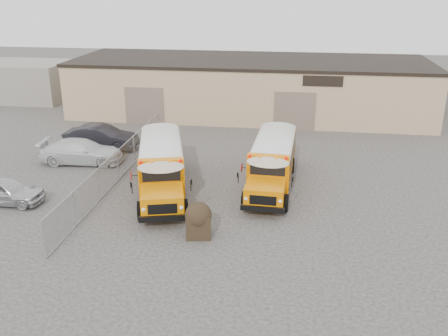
# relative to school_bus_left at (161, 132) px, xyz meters

# --- Properties ---
(ground) EXTENTS (120.00, 120.00, 0.00)m
(ground) POSITION_rel_school_bus_left_xyz_m (4.65, -7.67, -1.59)
(ground) COLOR #312F2D
(ground) RESTS_ON ground
(warehouse) EXTENTS (30.20, 10.20, 4.67)m
(warehouse) POSITION_rel_school_bus_left_xyz_m (4.65, 12.32, 0.79)
(warehouse) COLOR tan
(warehouse) RESTS_ON ground
(chainlink_fence) EXTENTS (0.07, 18.07, 1.81)m
(chainlink_fence) POSITION_rel_school_bus_left_xyz_m (-1.35, -4.67, -0.69)
(chainlink_fence) COLOR #979AA0
(chainlink_fence) RESTS_ON ground
(distant_building_left) EXTENTS (8.00, 6.00, 3.60)m
(distant_building_left) POSITION_rel_school_bus_left_xyz_m (-17.35, 14.33, 0.21)
(distant_building_left) COLOR gray
(distant_building_left) RESTS_ON ground
(school_bus_left) EXTENTS (4.67, 9.64, 2.74)m
(school_bus_left) POSITION_rel_school_bus_left_xyz_m (0.00, 0.00, 0.00)
(school_bus_left) COLOR orange
(school_bus_left) RESTS_ON ground
(school_bus_right) EXTENTS (2.87, 9.06, 2.63)m
(school_bus_right) POSITION_rel_school_bus_left_xyz_m (7.78, 1.69, -0.07)
(school_bus_right) COLOR orange
(school_bus_right) RESTS_ON ground
(tarp_bundle) EXTENTS (1.27, 1.23, 1.67)m
(tarp_bundle) POSITION_rel_school_bus_left_xyz_m (4.63, -10.73, -0.73)
(tarp_bundle) COLOR black
(tarp_bundle) RESTS_ON ground
(car_silver) EXTENTS (4.13, 1.69, 1.40)m
(car_silver) POSITION_rel_school_bus_left_xyz_m (-6.13, -8.67, -0.89)
(car_silver) COLOR silver
(car_silver) RESTS_ON ground
(car_white) EXTENTS (5.40, 2.57, 1.52)m
(car_white) POSITION_rel_school_bus_left_xyz_m (-4.66, -2.17, -0.83)
(car_white) COLOR silver
(car_white) RESTS_ON ground
(car_dark) EXTENTS (5.09, 1.85, 1.67)m
(car_dark) POSITION_rel_school_bus_left_xyz_m (-4.48, 0.71, -0.76)
(car_dark) COLOR black
(car_dark) RESTS_ON ground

